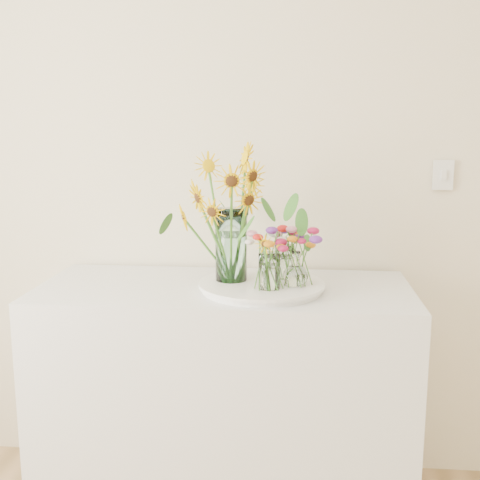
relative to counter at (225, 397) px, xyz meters
The scene contains 10 objects.
counter is the anchor object (origin of this frame).
tray 0.49m from the counter, 18.93° to the right, with size 0.44×0.44×0.03m, color white.
mason_jar 0.61m from the counter, 37.34° to the right, with size 0.12×0.12×0.27m, color #B6F0E9.
sunflower_bouquet 0.73m from the counter, 37.34° to the right, with size 0.70×0.70×0.50m, color #F3C005, non-canonical shape.
small_vase_a 0.58m from the counter, 36.42° to the right, with size 0.08×0.08×0.13m, color white.
wildflower_posy_a 0.63m from the counter, 36.42° to the right, with size 0.21×0.21×0.22m, color orange, non-canonical shape.
small_vase_b 0.61m from the counter, 15.77° to the right, with size 0.09×0.09×0.13m, color white, non-canonical shape.
wildflower_posy_b 0.65m from the counter, 15.77° to the right, with size 0.23×0.23×0.22m, color orange, non-canonical shape.
small_vase_c 0.59m from the counter, ahead, with size 0.07×0.07×0.13m, color white.
wildflower_posy_c 0.63m from the counter, ahead, with size 0.20×0.20×0.22m, color orange, non-canonical shape.
Camera 1 is at (0.11, -0.25, 1.49)m, focal length 45.00 mm.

